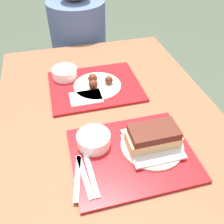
% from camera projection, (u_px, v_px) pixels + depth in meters
% --- Properties ---
extents(ground_plane, '(12.00, 12.00, 0.00)m').
position_uv_depth(ground_plane, '(113.00, 214.00, 1.49)').
color(ground_plane, '#424C3D').
extents(picnic_table, '(0.92, 1.42, 0.75)m').
position_uv_depth(picnic_table, '(113.00, 140.00, 1.06)').
color(picnic_table, brown).
rests_on(picnic_table, ground_plane).
extents(picnic_bench_far, '(0.87, 0.28, 0.44)m').
position_uv_depth(picnic_bench_far, '(82.00, 79.00, 1.92)').
color(picnic_bench_far, brown).
rests_on(picnic_bench_far, ground_plane).
extents(tray_near, '(0.42, 0.34, 0.01)m').
position_uv_depth(tray_near, '(132.00, 154.00, 0.86)').
color(tray_near, '#B21419').
rests_on(tray_near, picnic_table).
extents(tray_far, '(0.42, 0.34, 0.01)m').
position_uv_depth(tray_far, '(95.00, 86.00, 1.17)').
color(tray_far, '#B21419').
rests_on(tray_far, picnic_table).
extents(bowl_coleslaw_near, '(0.12, 0.12, 0.05)m').
position_uv_depth(bowl_coleslaw_near, '(94.00, 139.00, 0.87)').
color(bowl_coleslaw_near, white).
rests_on(bowl_coleslaw_near, tray_near).
extents(brisket_sandwich_plate, '(0.22, 0.22, 0.08)m').
position_uv_depth(brisket_sandwich_plate, '(153.00, 139.00, 0.86)').
color(brisket_sandwich_plate, beige).
rests_on(brisket_sandwich_plate, tray_near).
extents(plastic_fork_near, '(0.03, 0.17, 0.00)m').
position_uv_depth(plastic_fork_near, '(84.00, 176.00, 0.79)').
color(plastic_fork_near, white).
rests_on(plastic_fork_near, tray_near).
extents(plastic_knife_near, '(0.02, 0.17, 0.00)m').
position_uv_depth(plastic_knife_near, '(91.00, 175.00, 0.79)').
color(plastic_knife_near, white).
rests_on(plastic_knife_near, tray_near).
extents(plastic_spoon_near, '(0.05, 0.17, 0.00)m').
position_uv_depth(plastic_spoon_near, '(78.00, 178.00, 0.78)').
color(plastic_spoon_near, white).
rests_on(plastic_spoon_near, tray_near).
extents(condiment_packet, '(0.04, 0.03, 0.01)m').
position_uv_depth(condiment_packet, '(126.00, 137.00, 0.91)').
color(condiment_packet, '#A59E93').
rests_on(condiment_packet, tray_near).
extents(bowl_coleslaw_far, '(0.12, 0.12, 0.05)m').
position_uv_depth(bowl_coleslaw_far, '(65.00, 73.00, 1.20)').
color(bowl_coleslaw_far, white).
rests_on(bowl_coleslaw_far, tray_far).
extents(wings_plate_far, '(0.22, 0.22, 0.05)m').
position_uv_depth(wings_plate_far, '(97.00, 84.00, 1.15)').
color(wings_plate_far, beige).
rests_on(wings_plate_far, tray_far).
extents(napkin_far, '(0.14, 0.10, 0.01)m').
position_uv_depth(napkin_far, '(86.00, 98.00, 1.09)').
color(napkin_far, white).
rests_on(napkin_far, tray_far).
extents(person_seated_across, '(0.37, 0.37, 0.69)m').
position_uv_depth(person_seated_across, '(78.00, 35.00, 1.70)').
color(person_seated_across, '#4C6093').
rests_on(person_seated_across, picnic_bench_far).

